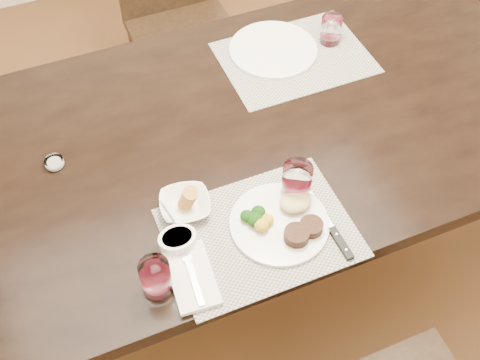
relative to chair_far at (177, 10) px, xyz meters
name	(u,v)px	position (x,y,z in m)	size (l,w,h in m)	color
ground_plane	(266,254)	(0.00, -0.93, -0.50)	(4.50, 4.50, 0.00)	#3F2B14
dining_table	(273,138)	(0.00, -0.93, 0.16)	(2.00, 1.00, 0.75)	black
chair_far	(177,10)	(0.00, 0.00, 0.00)	(0.42, 0.42, 0.90)	black
placemat_near	(260,233)	(-0.20, -1.28, 0.25)	(0.46, 0.34, 0.00)	gray
placemat_far	(294,58)	(0.17, -0.71, 0.25)	(0.46, 0.34, 0.00)	gray
dinner_plate	(284,221)	(-0.13, -1.28, 0.26)	(0.25, 0.25, 0.04)	silver
napkin_fork	(192,276)	(-0.40, -1.33, 0.26)	(0.11, 0.19, 0.02)	silver
steak_knife	(336,235)	(-0.03, -1.36, 0.26)	(0.02, 0.23, 0.01)	white
cracker_bowl	(185,205)	(-0.35, -1.14, 0.27)	(0.15, 0.15, 0.06)	silver
sauce_ramekin	(178,240)	(-0.40, -1.23, 0.27)	(0.09, 0.14, 0.08)	silver
wine_glass_near	(297,183)	(-0.06, -1.20, 0.30)	(0.08, 0.08, 0.11)	white
far_plate	(273,50)	(0.12, -0.66, 0.26)	(0.28, 0.28, 0.01)	silver
wine_glass_far	(331,31)	(0.31, -0.68, 0.29)	(0.07, 0.07, 0.09)	white
wine_glass_side	(156,278)	(-0.48, -1.33, 0.29)	(0.07, 0.07, 0.10)	white
salt_cellar	(55,163)	(-0.63, -0.86, 0.26)	(0.05, 0.05, 0.02)	white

